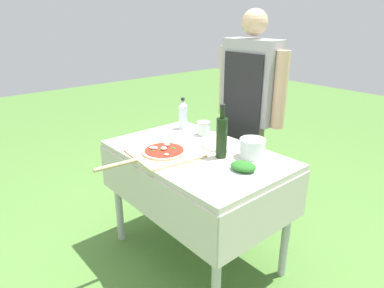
{
  "coord_description": "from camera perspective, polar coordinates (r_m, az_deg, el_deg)",
  "views": [
    {
      "loc": [
        1.44,
        -1.26,
        1.55
      ],
      "look_at": [
        -0.04,
        0.0,
        0.8
      ],
      "focal_mm": 32.0,
      "sensor_mm": 36.0,
      "label": 1
    }
  ],
  "objects": [
    {
      "name": "water_bottle",
      "position": [
        2.46,
        -1.53,
        4.96
      ],
      "size": [
        0.07,
        0.07,
        0.23
      ],
      "color": "silver",
      "rests_on": "prep_table"
    },
    {
      "name": "ground_plane",
      "position": [
        2.46,
        0.62,
        -17.97
      ],
      "size": [
        12.0,
        12.0,
        0.0
      ],
      "primitive_type": "plane",
      "color": "#517F38"
    },
    {
      "name": "person_cook",
      "position": [
        2.58,
        9.59,
        6.91
      ],
      "size": [
        0.59,
        0.2,
        1.58
      ],
      "rotation": [
        0.0,
        0.0,
        3.17
      ],
      "color": "#70604C",
      "rests_on": "ground"
    },
    {
      "name": "mixing_tub",
      "position": [
        2.01,
        10.01,
        -0.65
      ],
      "size": [
        0.15,
        0.15,
        0.11
      ],
      "primitive_type": "cylinder",
      "color": "silver",
      "rests_on": "prep_table"
    },
    {
      "name": "pizza_on_peel",
      "position": [
        2.03,
        -5.02,
        -1.45
      ],
      "size": [
        0.41,
        0.63,
        0.05
      ],
      "rotation": [
        0.0,
        0.0,
        -0.12
      ],
      "color": "#D1B27F",
      "rests_on": "prep_table"
    },
    {
      "name": "sauce_jar",
      "position": [
        2.35,
        1.93,
        2.51
      ],
      "size": [
        0.09,
        0.09,
        0.09
      ],
      "color": "silver",
      "rests_on": "prep_table"
    },
    {
      "name": "plate_stack",
      "position": [
        2.17,
        4.86,
        -0.07
      ],
      "size": [
        0.24,
        0.24,
        0.02
      ],
      "color": "white",
      "rests_on": "prep_table"
    },
    {
      "name": "prep_table",
      "position": [
        2.11,
        0.69,
        -4.09
      ],
      "size": [
        1.12,
        0.72,
        0.76
      ],
      "color": "beige",
      "rests_on": "ground"
    },
    {
      "name": "herb_container",
      "position": [
        1.83,
        8.54,
        -3.81
      ],
      "size": [
        0.19,
        0.17,
        0.05
      ],
      "rotation": [
        0.0,
        0.0,
        0.26
      ],
      "color": "silver",
      "rests_on": "prep_table"
    },
    {
      "name": "oil_bottle",
      "position": [
        1.96,
        4.96,
        1.23
      ],
      "size": [
        0.06,
        0.06,
        0.32
      ],
      "color": "black",
      "rests_on": "prep_table"
    }
  ]
}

